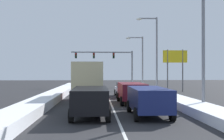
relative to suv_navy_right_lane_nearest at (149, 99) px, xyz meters
name	(u,v)px	position (x,y,z in m)	size (l,w,h in m)	color
ground_plane	(110,101)	(-1.90, 8.03, -1.02)	(120.00, 120.00, 0.00)	#28282B
lane_stripe_between_right_lane_and_center_lane	(108,97)	(-1.90, 11.86, -1.01)	(0.14, 42.04, 0.01)	silver
snow_bank_right_shoulder	(160,94)	(3.40, 11.86, -0.74)	(1.99, 42.04, 0.56)	white
snow_bank_left_shoulder	(56,95)	(-7.20, 11.86, -0.70)	(1.84, 42.04, 0.63)	white
suv_navy_right_lane_nearest	(149,99)	(0.00, 0.00, 0.00)	(2.16, 4.90, 1.67)	navy
suv_maroon_right_lane_second	(132,91)	(-0.19, 6.47, 0.00)	(2.16, 4.90, 1.67)	maroon
sedan_white_right_lane_third	(125,89)	(-0.13, 12.57, -0.25)	(2.00, 4.50, 1.51)	silver
suv_black_center_lane_nearest	(91,99)	(-3.40, -0.13, 0.00)	(2.16, 4.90, 1.67)	black
box_truck_center_lane_second	(89,80)	(-3.76, 7.51, 0.88)	(2.53, 7.20, 3.36)	maroon
sedan_silver_center_lane_third	(92,88)	(-3.68, 15.95, -0.25)	(2.00, 4.50, 1.51)	#B7BABF
traffic_light_gantry	(111,59)	(-0.72, 30.95, 3.71)	(10.60, 0.47, 6.20)	slate
street_lamp_right_near	(199,31)	(3.88, 2.30, 4.39)	(2.66, 0.36, 9.15)	gray
street_lamp_right_mid	(154,48)	(4.04, 17.59, 4.50)	(2.66, 0.36, 9.37)	gray
street_lamp_right_far	(140,57)	(3.49, 25.23, 3.75)	(2.66, 0.36, 7.94)	gray
roadside_sign_right	(175,61)	(7.13, 19.20, 3.00)	(3.20, 0.16, 5.50)	#59595B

